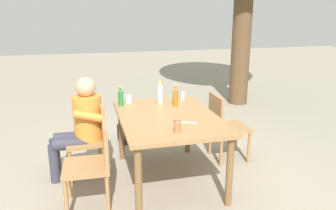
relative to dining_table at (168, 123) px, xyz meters
name	(u,v)px	position (x,y,z in m)	size (l,w,h in m)	color
ground_plane	(168,178)	(0.00, 0.00, -0.68)	(24.00, 24.00, 0.00)	gray
dining_table	(168,123)	(0.00, 0.00, 0.00)	(1.51, 1.07, 0.77)	#A37547
chair_near_left	(92,135)	(-0.35, -0.83, -0.19)	(0.48, 0.48, 0.87)	#A37547
chair_near_right	(94,160)	(0.34, -0.83, -0.19)	(0.45, 0.45, 0.87)	#A37547
chair_far_left	(224,124)	(-0.34, 0.83, -0.19)	(0.44, 0.44, 0.87)	#A37547
person_in_white_shirt	(81,123)	(-0.34, -0.94, -0.03)	(0.47, 0.61, 1.18)	orange
bottle_green	(121,97)	(-0.51, -0.46, 0.20)	(0.06, 0.06, 0.25)	#287A38
bottle_clear	(160,94)	(-0.50, 0.03, 0.22)	(0.06, 0.06, 0.29)	white
bottle_amber	(175,97)	(-0.34, 0.18, 0.21)	(0.06, 0.06, 0.27)	#996019
cup_terracotta	(178,127)	(0.52, -0.04, 0.14)	(0.07, 0.07, 0.10)	#BC6B47
cup_steel	(183,96)	(-0.61, 0.35, 0.14)	(0.07, 0.07, 0.10)	#B2B7BC
cup_glass	(129,99)	(-0.61, -0.35, 0.14)	(0.07, 0.07, 0.10)	silver
table_knife	(183,122)	(0.27, 0.10, 0.10)	(0.12, 0.23, 0.01)	silver
backpack_by_near_side	(127,127)	(-1.26, -0.31, -0.47)	(0.29, 0.22, 0.45)	black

